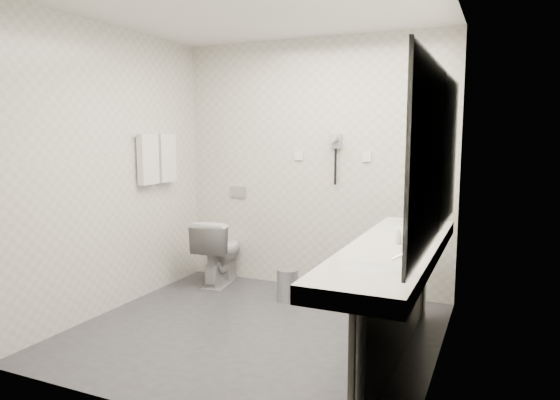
% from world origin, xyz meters
% --- Properties ---
extents(floor, '(2.80, 2.80, 0.00)m').
position_xyz_m(floor, '(0.00, 0.00, 0.00)').
color(floor, '#2E2D33').
rests_on(floor, ground).
extents(ceiling, '(2.80, 2.80, 0.00)m').
position_xyz_m(ceiling, '(0.00, 0.00, 2.50)').
color(ceiling, silver).
rests_on(ceiling, wall_back).
extents(wall_back, '(2.80, 0.00, 2.80)m').
position_xyz_m(wall_back, '(0.00, 1.30, 1.25)').
color(wall_back, beige).
rests_on(wall_back, floor).
extents(wall_front, '(2.80, 0.00, 2.80)m').
position_xyz_m(wall_front, '(0.00, -1.30, 1.25)').
color(wall_front, beige).
rests_on(wall_front, floor).
extents(wall_left, '(0.00, 2.60, 2.60)m').
position_xyz_m(wall_left, '(-1.40, 0.00, 1.25)').
color(wall_left, beige).
rests_on(wall_left, floor).
extents(wall_right, '(0.00, 2.60, 2.60)m').
position_xyz_m(wall_right, '(1.40, 0.00, 1.25)').
color(wall_right, beige).
rests_on(wall_right, floor).
extents(vanity_counter, '(0.55, 2.20, 0.10)m').
position_xyz_m(vanity_counter, '(1.12, -0.20, 0.80)').
color(vanity_counter, silver).
rests_on(vanity_counter, floor).
extents(vanity_panel, '(0.03, 2.15, 0.75)m').
position_xyz_m(vanity_panel, '(1.15, -0.20, 0.38)').
color(vanity_panel, gray).
rests_on(vanity_panel, floor).
extents(vanity_post_near, '(0.06, 0.06, 0.75)m').
position_xyz_m(vanity_post_near, '(1.18, -1.24, 0.38)').
color(vanity_post_near, silver).
rests_on(vanity_post_near, floor).
extents(vanity_post_far, '(0.06, 0.06, 0.75)m').
position_xyz_m(vanity_post_far, '(1.18, 0.84, 0.38)').
color(vanity_post_far, silver).
rests_on(vanity_post_far, floor).
extents(mirror, '(0.02, 2.20, 1.05)m').
position_xyz_m(mirror, '(1.39, -0.20, 1.45)').
color(mirror, '#B2BCC6').
rests_on(mirror, wall_right).
extents(basin_near, '(0.40, 0.31, 0.05)m').
position_xyz_m(basin_near, '(1.12, -0.85, 0.83)').
color(basin_near, silver).
rests_on(basin_near, vanity_counter).
extents(basin_far, '(0.40, 0.31, 0.05)m').
position_xyz_m(basin_far, '(1.12, 0.45, 0.83)').
color(basin_far, silver).
rests_on(basin_far, vanity_counter).
extents(faucet_near, '(0.04, 0.04, 0.15)m').
position_xyz_m(faucet_near, '(1.32, -0.85, 0.92)').
color(faucet_near, silver).
rests_on(faucet_near, vanity_counter).
extents(faucet_far, '(0.04, 0.04, 0.15)m').
position_xyz_m(faucet_far, '(1.32, 0.45, 0.92)').
color(faucet_far, silver).
rests_on(faucet_far, vanity_counter).
extents(soap_bottle_a, '(0.05, 0.05, 0.09)m').
position_xyz_m(soap_bottle_a, '(1.19, -0.16, 0.90)').
color(soap_bottle_a, silver).
rests_on(soap_bottle_a, vanity_counter).
extents(soap_bottle_c, '(0.05, 0.05, 0.10)m').
position_xyz_m(soap_bottle_c, '(1.15, -0.17, 0.90)').
color(soap_bottle_c, silver).
rests_on(soap_bottle_c, vanity_counter).
extents(glass_left, '(0.09, 0.09, 0.12)m').
position_xyz_m(glass_left, '(1.28, 0.04, 0.91)').
color(glass_left, silver).
rests_on(glass_left, vanity_counter).
extents(toilet, '(0.48, 0.73, 0.69)m').
position_xyz_m(toilet, '(-0.93, 1.01, 0.34)').
color(toilet, silver).
rests_on(toilet, floor).
extents(flush_plate, '(0.18, 0.02, 0.12)m').
position_xyz_m(flush_plate, '(-0.85, 1.29, 0.95)').
color(flush_plate, '#B2B5BA').
rests_on(flush_plate, wall_back).
extents(pedal_bin, '(0.23, 0.23, 0.29)m').
position_xyz_m(pedal_bin, '(-0.05, 0.78, 0.15)').
color(pedal_bin, '#B2B5BA').
rests_on(pedal_bin, floor).
extents(bin_lid, '(0.21, 0.21, 0.02)m').
position_xyz_m(bin_lid, '(-0.05, 0.78, 0.30)').
color(bin_lid, '#B2B5BA').
rests_on(bin_lid, pedal_bin).
extents(towel_rail, '(0.02, 0.62, 0.02)m').
position_xyz_m(towel_rail, '(-1.35, 0.55, 1.55)').
color(towel_rail, silver).
rests_on(towel_rail, wall_left).
extents(towel_near, '(0.07, 0.24, 0.48)m').
position_xyz_m(towel_near, '(-1.34, 0.41, 1.33)').
color(towel_near, silver).
rests_on(towel_near, towel_rail).
extents(towel_far, '(0.07, 0.24, 0.48)m').
position_xyz_m(towel_far, '(-1.34, 0.69, 1.33)').
color(towel_far, silver).
rests_on(towel_far, towel_rail).
extents(dryer_cradle, '(0.10, 0.04, 0.14)m').
position_xyz_m(dryer_cradle, '(0.25, 1.27, 1.50)').
color(dryer_cradle, gray).
rests_on(dryer_cradle, wall_back).
extents(dryer_barrel, '(0.08, 0.14, 0.08)m').
position_xyz_m(dryer_barrel, '(0.25, 1.20, 1.53)').
color(dryer_barrel, gray).
rests_on(dryer_barrel, dryer_cradle).
extents(dryer_cord, '(0.02, 0.02, 0.35)m').
position_xyz_m(dryer_cord, '(0.25, 1.26, 1.25)').
color(dryer_cord, black).
rests_on(dryer_cord, dryer_cradle).
extents(switch_plate_a, '(0.09, 0.02, 0.09)m').
position_xyz_m(switch_plate_a, '(-0.15, 1.29, 1.35)').
color(switch_plate_a, silver).
rests_on(switch_plate_a, wall_back).
extents(switch_plate_b, '(0.09, 0.02, 0.09)m').
position_xyz_m(switch_plate_b, '(0.55, 1.29, 1.35)').
color(switch_plate_b, silver).
rests_on(switch_plate_b, wall_back).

